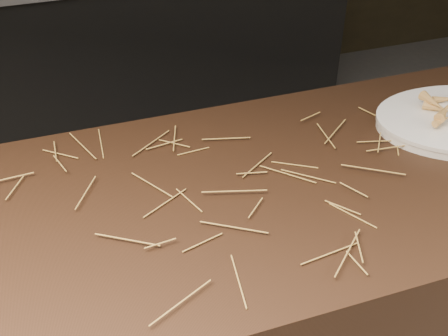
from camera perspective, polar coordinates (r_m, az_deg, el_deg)
name	(u,v)px	position (r m, az deg, el deg)	size (l,w,h in m)	color
main_counter	(226,328)	(1.51, 0.23, -15.94)	(2.40, 0.70, 0.90)	black
back_counter	(164,39)	(3.07, -6.13, 12.86)	(1.82, 0.62, 0.84)	black
straw_bedding	(227,190)	(1.18, 0.28, -2.25)	(1.40, 0.60, 0.02)	olive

